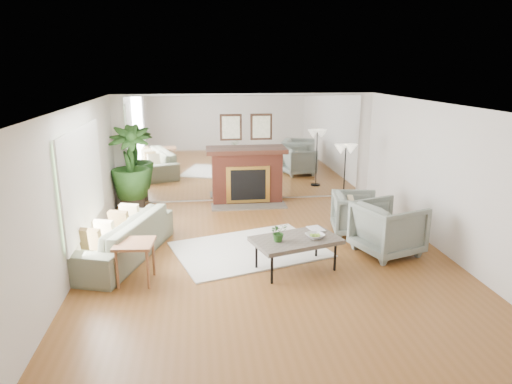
{
  "coord_description": "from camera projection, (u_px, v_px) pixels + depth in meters",
  "views": [
    {
      "loc": [
        -1.11,
        -6.96,
        3.08
      ],
      "look_at": [
        -0.14,
        0.6,
        0.99
      ],
      "focal_mm": 32.0,
      "sensor_mm": 36.0,
      "label": 1
    }
  ],
  "objects": [
    {
      "name": "ground",
      "position": [
        269.0,
        258.0,
        7.61
      ],
      "size": [
        7.0,
        7.0,
        0.0
      ],
      "primitive_type": "plane",
      "color": "brown",
      "rests_on": "ground"
    },
    {
      "name": "wall_left",
      "position": [
        75.0,
        192.0,
        6.91
      ],
      "size": [
        0.02,
        7.0,
        2.5
      ],
      "primitive_type": "cube",
      "color": "silver",
      "rests_on": "ground"
    },
    {
      "name": "wall_right",
      "position": [
        445.0,
        180.0,
        7.64
      ],
      "size": [
        0.02,
        7.0,
        2.5
      ],
      "primitive_type": "cube",
      "color": "silver",
      "rests_on": "ground"
    },
    {
      "name": "wall_back",
      "position": [
        246.0,
        148.0,
        10.61
      ],
      "size": [
        6.0,
        0.02,
        2.5
      ],
      "primitive_type": "cube",
      "color": "silver",
      "rests_on": "ground"
    },
    {
      "name": "mirror_panel",
      "position": [
        246.0,
        148.0,
        10.59
      ],
      "size": [
        5.4,
        0.04,
        2.4
      ],
      "primitive_type": "cube",
      "color": "silver",
      "rests_on": "wall_back"
    },
    {
      "name": "window_panel",
      "position": [
        82.0,
        179.0,
        7.27
      ],
      "size": [
        0.04,
        2.4,
        1.5
      ],
      "primitive_type": "cube",
      "color": "#B2E09E",
      "rests_on": "wall_left"
    },
    {
      "name": "fireplace",
      "position": [
        247.0,
        175.0,
        10.55
      ],
      "size": [
        1.85,
        0.83,
        2.05
      ],
      "color": "maroon",
      "rests_on": "ground"
    },
    {
      "name": "area_rug",
      "position": [
        249.0,
        249.0,
        7.93
      ],
      "size": [
        2.88,
        2.41,
        0.03
      ],
      "primitive_type": "cube",
      "rotation": [
        0.0,
        0.0,
        0.29
      ],
      "color": "silver",
      "rests_on": "ground"
    },
    {
      "name": "coffee_table",
      "position": [
        296.0,
        241.0,
        7.05
      ],
      "size": [
        1.48,
        1.12,
        0.53
      ],
      "rotation": [
        0.0,
        0.0,
        0.3
      ],
      "color": "#574E45",
      "rests_on": "ground"
    },
    {
      "name": "sofa",
      "position": [
        120.0,
        237.0,
        7.56
      ],
      "size": [
        1.66,
        2.57,
        0.7
      ],
      "primitive_type": "imported",
      "rotation": [
        0.0,
        0.0,
        -1.9
      ],
      "color": "slate",
      "rests_on": "ground"
    },
    {
      "name": "armchair_back",
      "position": [
        356.0,
        214.0,
        8.64
      ],
      "size": [
        1.0,
        0.98,
        0.79
      ],
      "primitive_type": "imported",
      "rotation": [
        0.0,
        0.0,
        1.39
      ],
      "color": "gray",
      "rests_on": "ground"
    },
    {
      "name": "armchair_front",
      "position": [
        388.0,
        228.0,
        7.7
      ],
      "size": [
        1.24,
        1.22,
        0.9
      ],
      "primitive_type": "imported",
      "rotation": [
        0.0,
        0.0,
        1.89
      ],
      "color": "gray",
      "rests_on": "ground"
    },
    {
      "name": "side_table",
      "position": [
        135.0,
        249.0,
        6.64
      ],
      "size": [
        0.6,
        0.6,
        0.62
      ],
      "rotation": [
        0.0,
        0.0,
        -0.1
      ],
      "color": "#95623B",
      "rests_on": "ground"
    },
    {
      "name": "potted_ficus",
      "position": [
        130.0,
        166.0,
        9.99
      ],
      "size": [
        1.01,
        1.01,
        1.86
      ],
      "color": "black",
      "rests_on": "ground"
    },
    {
      "name": "floor_lamp",
      "position": [
        346.0,
        155.0,
        9.69
      ],
      "size": [
        0.49,
        0.27,
        1.5
      ],
      "color": "black",
      "rests_on": "ground"
    },
    {
      "name": "tabletop_plant",
      "position": [
        279.0,
        232.0,
        6.89
      ],
      "size": [
        0.31,
        0.29,
        0.29
      ],
      "primitive_type": "imported",
      "rotation": [
        0.0,
        0.0,
        0.29
      ],
      "color": "#29551F",
      "rests_on": "coffee_table"
    },
    {
      "name": "fruit_bowl",
      "position": [
        315.0,
        236.0,
        7.04
      ],
      "size": [
        0.35,
        0.35,
        0.07
      ],
      "primitive_type": "imported",
      "rotation": [
        0.0,
        0.0,
        0.33
      ],
      "color": "#95623B",
      "rests_on": "coffee_table"
    },
    {
      "name": "book",
      "position": [
        310.0,
        230.0,
        7.37
      ],
      "size": [
        0.28,
        0.34,
        0.02
      ],
      "primitive_type": "imported",
      "rotation": [
        0.0,
        0.0,
        0.22
      ],
      "color": "#95623B",
      "rests_on": "coffee_table"
    }
  ]
}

